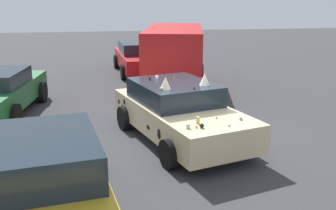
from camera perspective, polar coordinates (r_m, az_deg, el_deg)
ground_plane at (r=9.68m, az=1.76°, el=-5.05°), size 60.00×60.00×0.00m
art_car_decorated at (r=9.52m, az=1.58°, el=-0.94°), size 4.66×2.96×1.66m
parked_van_row_back_far at (r=14.44m, az=0.91°, el=7.09°), size 5.18×2.98×2.29m
parked_sedan_row_back_center at (r=6.28m, az=-17.55°, el=-10.36°), size 4.65×2.48×1.48m
parked_sedan_near_right at (r=17.98m, az=-4.16°, el=6.86°), size 4.55×2.22×1.35m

